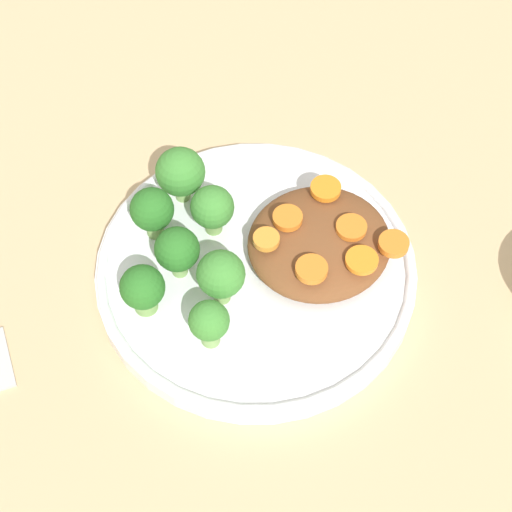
{
  "coord_description": "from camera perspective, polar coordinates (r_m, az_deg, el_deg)",
  "views": [
    {
      "loc": [
        -0.18,
        -0.34,
        0.62
      ],
      "look_at": [
        0.0,
        0.0,
        0.03
      ],
      "focal_mm": 60.0,
      "sensor_mm": 36.0,
      "label": 1
    }
  ],
  "objects": [
    {
      "name": "stew_mound",
      "position": [
        0.71,
        4.23,
        0.88
      ],
      "size": [
        0.12,
        0.11,
        0.03
      ],
      "primitive_type": "ellipsoid",
      "color": "brown",
      "rests_on": "plate"
    },
    {
      "name": "broccoli_floret_3",
      "position": [
        0.67,
        -2.36,
        -1.3
      ],
      "size": [
        0.04,
        0.04,
        0.06
      ],
      "color": "#759E51",
      "rests_on": "plate"
    },
    {
      "name": "broccoli_floret_0",
      "position": [
        0.69,
        -5.28,
        0.38
      ],
      "size": [
        0.04,
        0.04,
        0.05
      ],
      "color": "#7FA85B",
      "rests_on": "plate"
    },
    {
      "name": "carrot_slice_0",
      "position": [
        0.7,
        2.12,
        2.55
      ],
      "size": [
        0.02,
        0.02,
        0.01
      ],
      "primitive_type": "cylinder",
      "color": "orange",
      "rests_on": "stew_mound"
    },
    {
      "name": "carrot_slice_6",
      "position": [
        0.68,
        7.07,
        -0.28
      ],
      "size": [
        0.03,
        0.03,
        0.0
      ],
      "primitive_type": "cylinder",
      "color": "orange",
      "rests_on": "stew_mound"
    },
    {
      "name": "broccoli_floret_1",
      "position": [
        0.65,
        -3.14,
        -4.44
      ],
      "size": [
        0.03,
        0.03,
        0.05
      ],
      "color": "#7FA85B",
      "rests_on": "plate"
    },
    {
      "name": "carrot_slice_2",
      "position": [
        0.7,
        6.38,
        1.9
      ],
      "size": [
        0.03,
        0.03,
        0.0
      ],
      "primitive_type": "cylinder",
      "color": "orange",
      "rests_on": "stew_mound"
    },
    {
      "name": "plate",
      "position": [
        0.72,
        0.0,
        -0.91
      ],
      "size": [
        0.27,
        0.27,
        0.02
      ],
      "color": "white",
      "rests_on": "ground_plane"
    },
    {
      "name": "carrot_slice_3",
      "position": [
        0.69,
        0.68,
        1.15
      ],
      "size": [
        0.02,
        0.02,
        0.01
      ],
      "primitive_type": "cylinder",
      "color": "orange",
      "rests_on": "stew_mound"
    },
    {
      "name": "broccoli_floret_6",
      "position": [
        0.73,
        -5.06,
        5.56
      ],
      "size": [
        0.04,
        0.04,
        0.06
      ],
      "color": "#7FA85B",
      "rests_on": "plate"
    },
    {
      "name": "broccoli_floret_2",
      "position": [
        0.71,
        -6.94,
        3.01
      ],
      "size": [
        0.04,
        0.04,
        0.05
      ],
      "color": "#759E51",
      "rests_on": "plate"
    },
    {
      "name": "carrot_slice_4",
      "position": [
        0.69,
        9.16,
        0.82
      ],
      "size": [
        0.03,
        0.03,
        0.01
      ],
      "primitive_type": "cylinder",
      "color": "orange",
      "rests_on": "stew_mound"
    },
    {
      "name": "broccoli_floret_4",
      "position": [
        0.71,
        -2.93,
        3.2
      ],
      "size": [
        0.04,
        0.04,
        0.05
      ],
      "color": "#759E51",
      "rests_on": "plate"
    },
    {
      "name": "ground_plane",
      "position": [
        0.73,
        0.0,
        -1.39
      ],
      "size": [
        4.0,
        4.0,
        0.0
      ],
      "primitive_type": "plane",
      "color": "tan"
    },
    {
      "name": "broccoli_floret_5",
      "position": [
        0.67,
        -7.56,
        -2.2
      ],
      "size": [
        0.04,
        0.04,
        0.05
      ],
      "color": "#759E51",
      "rests_on": "plate"
    },
    {
      "name": "carrot_slice_5",
      "position": [
        0.72,
        4.67,
        4.5
      ],
      "size": [
        0.03,
        0.03,
        0.01
      ],
      "primitive_type": "cylinder",
      "color": "orange",
      "rests_on": "stew_mound"
    },
    {
      "name": "carrot_slice_1",
      "position": [
        0.67,
        3.72,
        -0.88
      ],
      "size": [
        0.03,
        0.03,
        0.01
      ],
      "primitive_type": "cylinder",
      "color": "orange",
      "rests_on": "stew_mound"
    }
  ]
}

